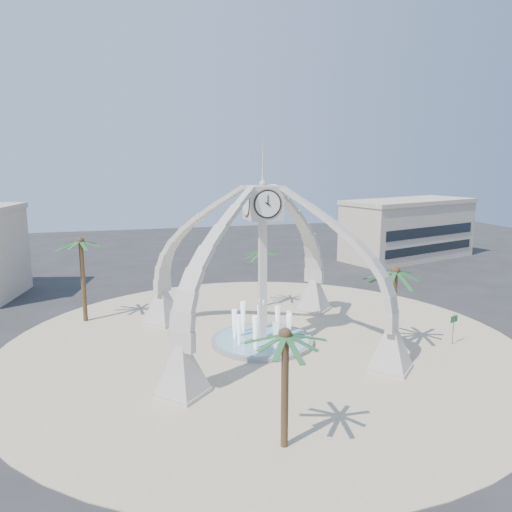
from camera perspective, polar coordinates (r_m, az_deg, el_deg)
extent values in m
plane|color=#282828|center=(39.69, 0.73, -9.99)|extent=(140.00, 140.00, 0.00)
cylinder|color=#C6B793|center=(39.68, 0.73, -9.95)|extent=(40.00, 40.00, 0.06)
cube|color=#BBB2A6|center=(38.22, 0.75, -3.11)|extent=(0.55, 0.55, 9.80)
cube|color=#BBB2A6|center=(37.21, 0.78, 6.12)|extent=(2.50, 2.50, 2.50)
cone|color=#BBB2A6|center=(37.08, 0.79, 11.13)|extent=(0.20, 0.20, 4.00)
cylinder|color=white|center=(35.97, 1.34, 5.95)|extent=(1.84, 0.04, 1.84)
pyramid|color=#BBB2A6|center=(47.75, 6.61, -4.41)|extent=(3.80, 3.80, 3.20)
pyramid|color=#BBB2A6|center=(44.64, -10.60, -5.62)|extent=(3.80, 3.80, 3.20)
pyramid|color=#BBB2A6|center=(31.37, -8.41, -12.81)|extent=(3.80, 3.80, 3.20)
pyramid|color=#BBB2A6|center=(35.67, 15.15, -10.10)|extent=(3.80, 3.80, 3.20)
cylinder|color=gray|center=(39.62, 0.74, -9.72)|extent=(8.00, 8.00, 0.40)
cylinder|color=#7EAEBC|center=(39.54, 0.74, -9.42)|extent=(7.40, 7.40, 0.04)
cone|color=white|center=(39.01, 0.74, -7.22)|extent=(0.60, 0.60, 3.20)
cube|color=#C3B098|center=(75.95, 16.97, 2.75)|extent=(21.49, 13.79, 8.00)
cube|color=#C3B098|center=(75.50, 17.15, 5.98)|extent=(21.87, 14.17, 0.60)
cylinder|color=brown|center=(39.00, 15.42, -5.93)|extent=(0.41, 0.41, 6.24)
cylinder|color=brown|center=(46.43, -19.14, -2.73)|extent=(0.39, 0.39, 7.39)
cylinder|color=brown|center=(48.42, 0.68, -2.59)|extent=(0.33, 0.33, 5.71)
cylinder|color=brown|center=(25.37, 3.31, -15.13)|extent=(0.38, 0.38, 6.05)
cylinder|color=slate|center=(41.89, 21.61, -7.82)|extent=(0.08, 0.08, 2.52)
cube|color=#186126|center=(41.63, 21.69, -6.70)|extent=(0.82, 0.32, 0.50)
cube|color=white|center=(41.63, 21.69, -6.70)|extent=(0.88, 0.32, 0.57)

